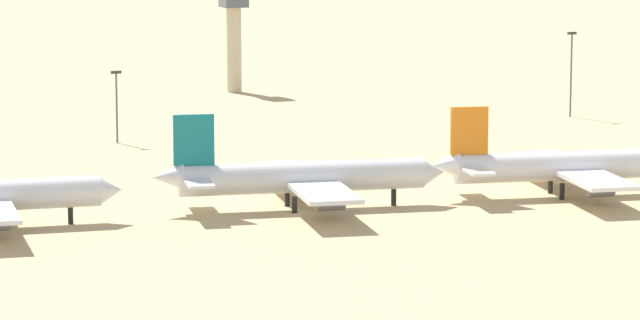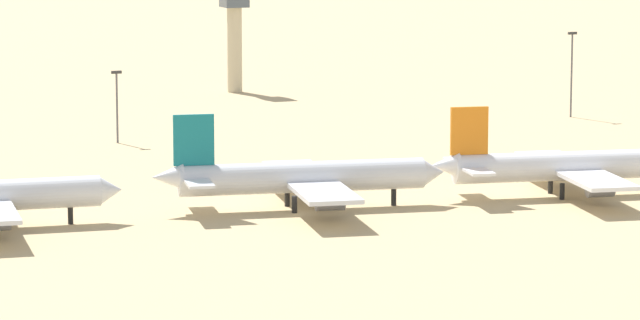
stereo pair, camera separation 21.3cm
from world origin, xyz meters
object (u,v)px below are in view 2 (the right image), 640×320
Objects in this scene: parked_jet_orange_3 at (564,166)px; light_pole_west at (572,68)px; light_pole_mid at (117,100)px; parked_jet_teal_2 at (299,177)px; control_tower at (234,26)px.

parked_jet_orange_3 is 87.67m from light_pole_west.
light_pole_mid is at bearing 131.81° from parked_jet_orange_3.
parked_jet_orange_3 is at bearing 2.99° from parked_jet_teal_2.
light_pole_mid is at bearing -124.48° from control_tower.
light_pole_mid is (-6.49, 69.99, 2.99)m from parked_jet_teal_2.
light_pole_west reaches higher than light_pole_mid.
parked_jet_teal_2 is 39.23m from parked_jet_orange_3.
light_pole_west is (44.71, 75.24, 5.08)m from parked_jet_orange_3.
parked_jet_orange_3 reaches higher than light_pole_mid.
parked_jet_teal_2 is 1.75× the size of control_tower.
parked_jet_orange_3 is 3.19× the size of light_pole_mid.
light_pole_west is 90.19m from light_pole_mid.
parked_jet_teal_2 is at bearing -105.55° from control_tower.
control_tower is at bearing 101.22° from parked_jet_orange_3.
parked_jet_orange_3 is 2.44× the size of light_pole_west.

